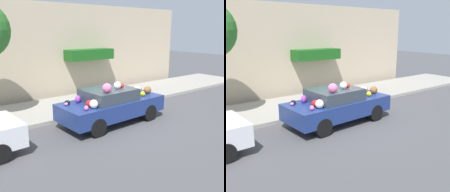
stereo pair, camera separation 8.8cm
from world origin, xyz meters
The scene contains 5 objects.
ground_plane centered at (0.00, 0.00, 0.00)m, with size 60.00×60.00×0.00m, color #4C4C4F.
sidewalk_curb centered at (0.00, 2.70, 0.07)m, with size 24.00×3.20×0.15m.
building_facade centered at (0.09, 4.92, 2.38)m, with size 18.00×1.20×4.78m.
fire_hydrant centered at (1.54, 1.65, 0.49)m, with size 0.20×0.20×0.70m.
art_car centered at (-0.02, -0.11, 0.73)m, with size 4.14×1.86×1.68m.
Camera 1 is at (-5.81, -7.63, 3.45)m, focal length 42.00 mm.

